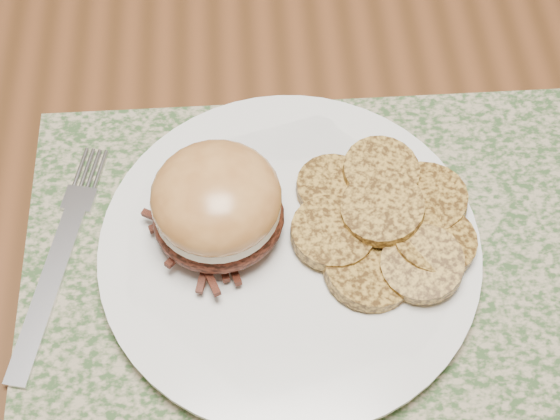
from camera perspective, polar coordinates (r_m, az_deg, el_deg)
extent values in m
cube|color=brown|center=(0.62, -16.78, -5.42)|extent=(1.50, 0.90, 0.04)
cube|color=#344F29|center=(0.57, 3.81, -5.06)|extent=(0.45, 0.33, 0.00)
cylinder|color=white|center=(0.57, 0.70, -2.88)|extent=(0.26, 0.26, 0.02)
ellipsoid|color=black|center=(0.55, -4.51, -0.51)|extent=(0.10, 0.10, 0.04)
cylinder|color=beige|center=(0.54, -4.63, 0.43)|extent=(0.10, 0.10, 0.01)
ellipsoid|color=#B8783C|center=(0.53, -4.70, 0.97)|extent=(0.10, 0.10, 0.05)
cylinder|color=#AF8333|center=(0.58, 3.97, 1.64)|extent=(0.07, 0.07, 0.01)
cylinder|color=#AF8333|center=(0.59, 7.39, 2.86)|extent=(0.08, 0.08, 0.01)
cylinder|color=#AF8333|center=(0.58, 10.33, 0.70)|extent=(0.08, 0.08, 0.02)
cylinder|color=#AF8333|center=(0.56, 3.86, -1.68)|extent=(0.07, 0.07, 0.02)
cylinder|color=#AF8333|center=(0.56, 7.51, 0.11)|extent=(0.08, 0.08, 0.02)
cylinder|color=#AF8333|center=(0.56, 11.20, -2.16)|extent=(0.09, 0.09, 0.02)
cylinder|color=#AF8333|center=(0.55, 6.58, -4.30)|extent=(0.08, 0.07, 0.02)
cylinder|color=#AF8333|center=(0.55, 10.36, -3.89)|extent=(0.08, 0.08, 0.02)
cube|color=silver|center=(0.58, -16.69, -5.86)|extent=(0.05, 0.14, 0.00)
cube|color=silver|center=(0.62, -14.46, 0.75)|extent=(0.03, 0.03, 0.00)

